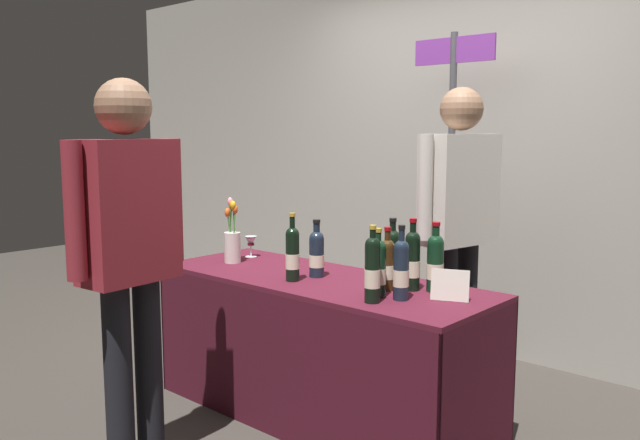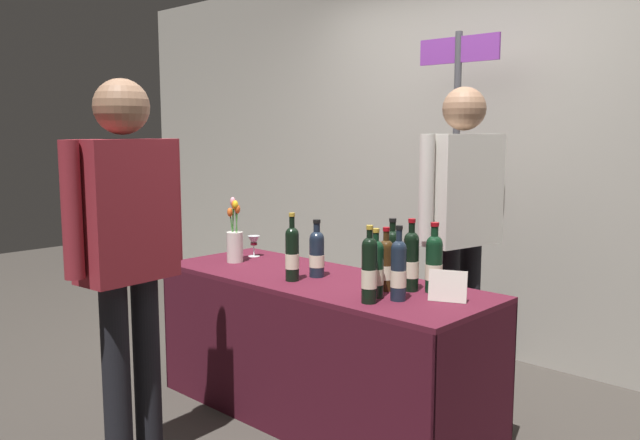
{
  "view_description": "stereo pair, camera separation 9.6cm",
  "coord_description": "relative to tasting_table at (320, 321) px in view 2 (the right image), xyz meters",
  "views": [
    {
      "loc": [
        2.19,
        -2.45,
        1.49
      ],
      "look_at": [
        0.0,
        0.0,
        1.04
      ],
      "focal_mm": 36.78,
      "sensor_mm": 36.0,
      "label": 1
    },
    {
      "loc": [
        2.26,
        -2.39,
        1.49
      ],
      "look_at": [
        0.0,
        0.0,
        1.04
      ],
      "focal_mm": 36.78,
      "sensor_mm": 36.0,
      "label": 2
    }
  ],
  "objects": [
    {
      "name": "ground_plane",
      "position": [
        0.0,
        0.0,
        -0.51
      ],
      "size": [
        12.0,
        12.0,
        0.0
      ],
      "primitive_type": "plane",
      "color": "#38332D"
    },
    {
      "name": "back_partition",
      "position": [
        0.0,
        1.56,
        0.84
      ],
      "size": [
        7.39,
        0.12,
        2.7
      ],
      "primitive_type": "cube",
      "color": "#9E998E",
      "rests_on": "ground_plane"
    },
    {
      "name": "tasting_table",
      "position": [
        0.0,
        0.0,
        0.0
      ],
      "size": [
        1.84,
        0.67,
        0.74
      ],
      "color": "#4C1423",
      "rests_on": "ground_plane"
    },
    {
      "name": "featured_wine_bottle",
      "position": [
        0.41,
        0.02,
        0.36
      ],
      "size": [
        0.07,
        0.07,
        0.3
      ],
      "color": "#38230F",
      "rests_on": "tasting_table"
    },
    {
      "name": "display_bottle_0",
      "position": [
        -0.06,
        -0.14,
        0.37
      ],
      "size": [
        0.07,
        0.07,
        0.34
      ],
      "color": "black",
      "rests_on": "tasting_table"
    },
    {
      "name": "display_bottle_1",
      "position": [
        0.59,
        0.15,
        0.37
      ],
      "size": [
        0.08,
        0.08,
        0.33
      ],
      "color": "black",
      "rests_on": "tasting_table"
    },
    {
      "name": "display_bottle_2",
      "position": [
        0.32,
        0.18,
        0.37
      ],
      "size": [
        0.08,
        0.08,
        0.32
      ],
      "color": "black",
      "rests_on": "tasting_table"
    },
    {
      "name": "display_bottle_3",
      "position": [
        0.56,
        -0.09,
        0.37
      ],
      "size": [
        0.07,
        0.07,
        0.34
      ],
      "color": "#192333",
      "rests_on": "tasting_table"
    },
    {
      "name": "display_bottle_4",
      "position": [
        0.5,
        0.1,
        0.38
      ],
      "size": [
        0.07,
        0.07,
        0.34
      ],
      "color": "black",
      "rests_on": "tasting_table"
    },
    {
      "name": "display_bottle_5",
      "position": [
        -0.03,
        0.01,
        0.36
      ],
      "size": [
        0.08,
        0.08,
        0.3
      ],
      "color": "#192333",
      "rests_on": "tasting_table"
    },
    {
      "name": "display_bottle_6",
      "position": [
        0.45,
        -0.11,
        0.36
      ],
      "size": [
        0.08,
        0.08,
        0.31
      ],
      "color": "black",
      "rests_on": "tasting_table"
    },
    {
      "name": "display_bottle_7",
      "position": [
        0.49,
        -0.21,
        0.38
      ],
      "size": [
        0.07,
        0.07,
        0.34
      ],
      "color": "black",
      "rests_on": "tasting_table"
    },
    {
      "name": "wine_glass_near_vendor",
      "position": [
        -0.69,
        0.15,
        0.32
      ],
      "size": [
        0.07,
        0.07,
        0.13
      ],
      "color": "silver",
      "rests_on": "tasting_table"
    },
    {
      "name": "flower_vase",
      "position": [
        -0.64,
        -0.03,
        0.35
      ],
      "size": [
        0.1,
        0.09,
        0.37
      ],
      "color": "silver",
      "rests_on": "tasting_table"
    },
    {
      "name": "brochure_stand",
      "position": [
        0.73,
        0.04,
        0.3
      ],
      "size": [
        0.17,
        0.09,
        0.14
      ],
      "primitive_type": "cube",
      "rotation": [
        -0.14,
        0.0,
        0.41
      ],
      "color": "silver",
      "rests_on": "tasting_table"
    },
    {
      "name": "vendor_presenter",
      "position": [
        0.35,
        0.77,
        0.54
      ],
      "size": [
        0.29,
        0.62,
        1.73
      ],
      "rotation": [
        0.0,
        0.0,
        -1.76
      ],
      "color": "black",
      "rests_on": "ground_plane"
    },
    {
      "name": "taster_foreground_right",
      "position": [
        -0.25,
        -0.94,
        0.52
      ],
      "size": [
        0.24,
        0.58,
        1.71
      ],
      "rotation": [
        0.0,
        0.0,
        1.66
      ],
      "color": "black",
      "rests_on": "ground_plane"
    },
    {
      "name": "booth_signpost",
      "position": [
        0.07,
        1.15,
        0.77
      ],
      "size": [
        0.55,
        0.04,
        2.09
      ],
      "color": "#47474C",
      "rests_on": "ground_plane"
    }
  ]
}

